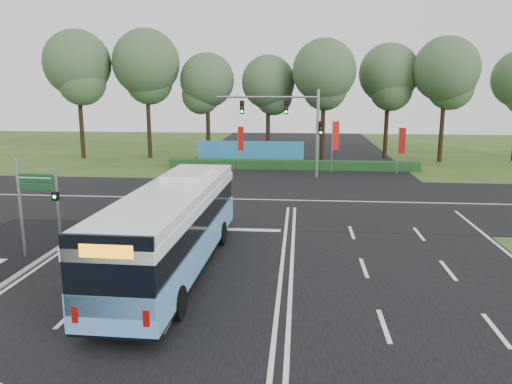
% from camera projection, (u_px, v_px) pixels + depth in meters
% --- Properties ---
extents(ground, '(120.00, 120.00, 0.00)m').
position_uv_depth(ground, '(282.00, 266.00, 20.36)').
color(ground, '#2F501A').
rests_on(ground, ground).
extents(road_main, '(20.00, 120.00, 0.04)m').
position_uv_depth(road_main, '(282.00, 266.00, 20.36)').
color(road_main, black).
rests_on(road_main, ground).
extents(road_cross, '(120.00, 14.00, 0.05)m').
position_uv_depth(road_cross, '(289.00, 200.00, 32.05)').
color(road_cross, black).
rests_on(road_cross, ground).
extents(kerb_strip, '(0.25, 18.00, 0.12)m').
position_uv_depth(kerb_strip, '(4.00, 285.00, 18.30)').
color(kerb_strip, gray).
rests_on(kerb_strip, ground).
extents(city_bus, '(2.98, 12.72, 3.63)m').
position_uv_depth(city_bus, '(173.00, 227.00, 19.39)').
color(city_bus, '#5FA0DE').
rests_on(city_bus, ground).
extents(pedestrian_signal, '(0.30, 0.42, 3.50)m').
position_uv_depth(pedestrian_signal, '(58.00, 206.00, 22.47)').
color(pedestrian_signal, gray).
rests_on(pedestrian_signal, ground).
extents(street_sign, '(1.66, 0.23, 4.26)m').
position_uv_depth(street_sign, '(27.00, 197.00, 20.79)').
color(street_sign, gray).
rests_on(street_sign, ground).
extents(banner_flag_left, '(0.54, 0.26, 3.91)m').
position_uv_depth(banner_flag_left, '(240.00, 141.00, 43.31)').
color(banner_flag_left, gray).
rests_on(banner_flag_left, ground).
extents(banner_flag_mid, '(0.62, 0.30, 4.48)m').
position_uv_depth(banner_flag_mid, '(335.00, 139.00, 41.80)').
color(banner_flag_mid, gray).
rests_on(banner_flag_mid, ground).
extents(banner_flag_right, '(0.56, 0.27, 4.01)m').
position_uv_depth(banner_flag_right, '(401.00, 143.00, 40.85)').
color(banner_flag_right, gray).
rests_on(banner_flag_right, ground).
extents(traffic_light_gantry, '(8.41, 0.28, 7.00)m').
position_uv_depth(traffic_light_gantry, '(295.00, 119.00, 39.36)').
color(traffic_light_gantry, gray).
rests_on(traffic_light_gantry, ground).
extents(hedge, '(22.00, 1.20, 0.80)m').
position_uv_depth(hedge, '(292.00, 165.00, 44.16)').
color(hedge, '#153918').
rests_on(hedge, ground).
extents(blue_hoarding, '(10.00, 0.30, 2.20)m').
position_uv_depth(blue_hoarding, '(250.00, 153.00, 46.80)').
color(blue_hoarding, '#2284BB').
rests_on(blue_hoarding, ground).
extents(eucalyptus_row, '(54.02, 9.10, 12.90)m').
position_uv_depth(eucalyptus_row, '(299.00, 72.00, 48.88)').
color(eucalyptus_row, black).
rests_on(eucalyptus_row, ground).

